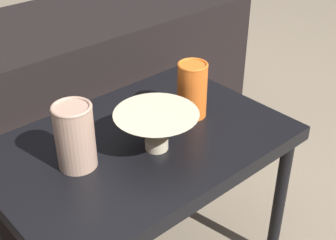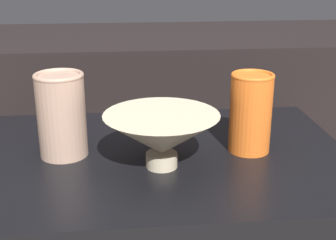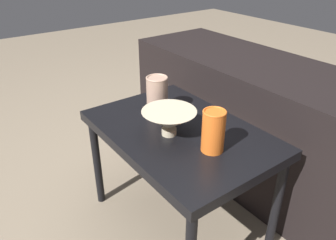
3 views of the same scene
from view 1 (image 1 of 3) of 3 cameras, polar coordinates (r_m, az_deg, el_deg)
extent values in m
cube|color=black|center=(1.21, -3.49, -3.18)|extent=(0.76, 0.51, 0.04)
cylinder|color=black|center=(1.45, 13.38, -9.73)|extent=(0.04, 0.04, 0.46)
cylinder|color=black|center=(1.67, 1.21, -2.42)|extent=(0.04, 0.04, 0.46)
cube|color=black|center=(1.70, -15.30, 0.64)|extent=(1.61, 0.50, 0.64)
cylinder|color=#C1B293|center=(1.15, -1.39, -2.91)|extent=(0.06, 0.06, 0.03)
cone|color=#C1B293|center=(1.13, -1.43, -0.82)|extent=(0.21, 0.21, 0.07)
cylinder|color=tan|center=(1.08, -11.26, -2.06)|extent=(0.09, 0.09, 0.16)
torus|color=tan|center=(1.04, -11.71, 1.51)|extent=(0.09, 0.09, 0.01)
cylinder|color=orange|center=(1.26, 3.03, 3.58)|extent=(0.08, 0.08, 0.15)
torus|color=orange|center=(1.22, 3.13, 6.69)|extent=(0.08, 0.08, 0.01)
camera|label=2|loc=(0.63, 44.66, -7.59)|focal=50.00mm
camera|label=3|loc=(1.48, 49.18, 21.06)|focal=35.00mm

